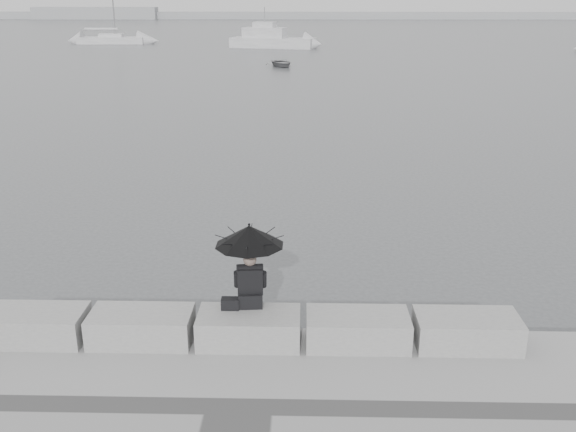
{
  "coord_description": "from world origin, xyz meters",
  "views": [
    {
      "loc": [
        0.84,
        -9.36,
        5.71
      ],
      "look_at": [
        0.52,
        3.0,
        1.43
      ],
      "focal_mm": 40.0,
      "sensor_mm": 36.0,
      "label": 1
    }
  ],
  "objects_px": {
    "sailboat_left": "(112,39)",
    "dinghy": "(281,63)",
    "motor_cruiser": "(273,40)",
    "seated_person": "(249,248)"
  },
  "relations": [
    {
      "from": "sailboat_left",
      "to": "dinghy",
      "type": "distance_m",
      "value": 33.51
    },
    {
      "from": "sailboat_left",
      "to": "motor_cruiser",
      "type": "height_order",
      "value": "sailboat_left"
    },
    {
      "from": "seated_person",
      "to": "sailboat_left",
      "type": "height_order",
      "value": "sailboat_left"
    },
    {
      "from": "motor_cruiser",
      "to": "dinghy",
      "type": "height_order",
      "value": "motor_cruiser"
    },
    {
      "from": "motor_cruiser",
      "to": "seated_person",
      "type": "bearing_deg",
      "value": -72.97
    },
    {
      "from": "sailboat_left",
      "to": "dinghy",
      "type": "xyz_separation_m",
      "value": [
        21.57,
        -25.65,
        -0.25
      ]
    },
    {
      "from": "seated_person",
      "to": "dinghy",
      "type": "bearing_deg",
      "value": 85.98
    },
    {
      "from": "seated_person",
      "to": "motor_cruiser",
      "type": "xyz_separation_m",
      "value": [
        -2.77,
        65.12,
        -1.09
      ]
    },
    {
      "from": "seated_person",
      "to": "dinghy",
      "type": "relative_size",
      "value": 0.43
    },
    {
      "from": "sailboat_left",
      "to": "dinghy",
      "type": "relative_size",
      "value": 3.99
    }
  ]
}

